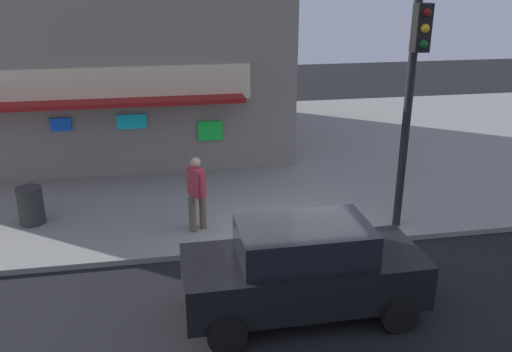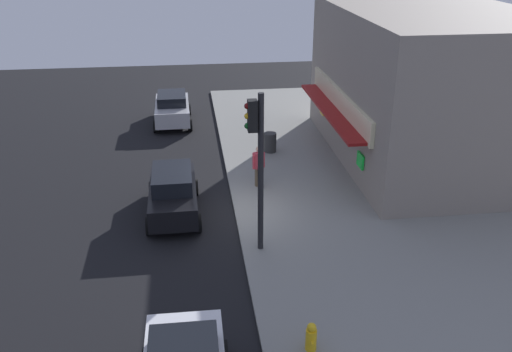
% 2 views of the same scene
% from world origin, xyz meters
% --- Properties ---
extents(ground_plane, '(49.57, 49.57, 0.00)m').
position_xyz_m(ground_plane, '(0.00, 0.00, 0.00)').
color(ground_plane, black).
extents(sidewalk, '(33.05, 13.66, 0.13)m').
position_xyz_m(sidewalk, '(0.00, 6.83, 0.06)').
color(sidewalk, gray).
rests_on(sidewalk, ground_plane).
extents(corner_building, '(11.68, 8.62, 6.42)m').
position_xyz_m(corner_building, '(-4.46, 8.95, 3.34)').
color(corner_building, gray).
rests_on(corner_building, sidewalk).
extents(traffic_light, '(0.32, 0.58, 5.15)m').
position_xyz_m(traffic_light, '(2.69, 0.49, 3.42)').
color(traffic_light, black).
rests_on(traffic_light, sidewalk).
extents(fire_hydrant, '(0.52, 0.28, 0.77)m').
position_xyz_m(fire_hydrant, '(7.51, 1.18, 0.50)').
color(fire_hydrant, gold).
rests_on(fire_hydrant, sidewalk).
extents(trash_can, '(0.58, 0.58, 0.89)m').
position_xyz_m(trash_can, '(-5.67, 2.18, 0.57)').
color(trash_can, '#2D2D2D').
rests_on(trash_can, sidewalk).
extents(pedestrian, '(0.46, 0.55, 1.74)m').
position_xyz_m(pedestrian, '(-1.88, 1.14, 1.08)').
color(pedestrian, brown).
rests_on(pedestrian, sidewalk).
extents(parked_car_black, '(4.12, 1.90, 1.69)m').
position_xyz_m(parked_car_black, '(-0.31, -2.19, 0.86)').
color(parked_car_black, black).
rests_on(parked_car_black, ground_plane).
extents(parked_car_silver, '(3.94, 2.01, 1.62)m').
position_xyz_m(parked_car_silver, '(-10.74, -2.32, 0.84)').
color(parked_car_silver, '#B7B7BC').
rests_on(parked_car_silver, ground_plane).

